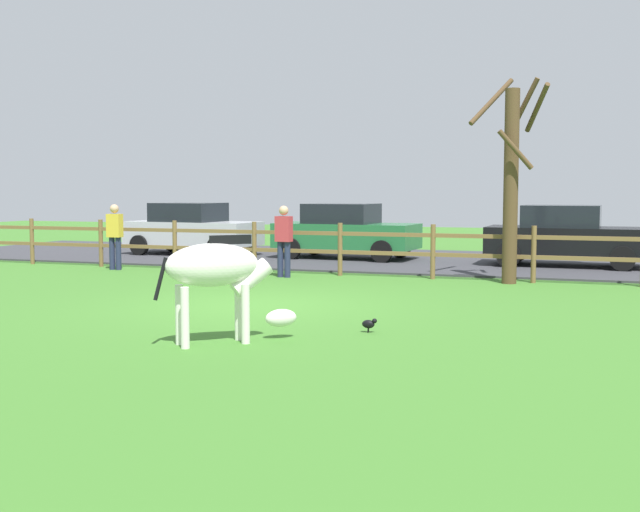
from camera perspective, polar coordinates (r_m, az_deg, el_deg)
The scene contains 11 objects.
ground_plane at distance 13.92m, azimuth -4.72°, elevation -3.50°, with size 60.00×60.00×0.00m, color #3D7528.
parking_asphalt at distance 22.66m, azimuth 4.97°, elevation -0.25°, with size 28.00×7.40×0.05m, color #38383D.
paddock_fence at distance 18.51m, azimuth 1.45°, elevation 0.76°, with size 21.98×0.11×1.23m.
bare_tree at distance 17.41m, azimuth 13.57°, elevation 5.54°, with size 1.70×1.41×4.45m.
zebra at distance 10.35m, azimuth -7.29°, elevation -1.21°, with size 1.53×1.47×1.41m.
crow_on_grass at distance 11.19m, azimuth 3.54°, elevation -4.87°, with size 0.21×0.10×0.20m.
parked_car_black at distance 21.30m, azimuth 17.20°, elevation 1.44°, with size 4.04×1.97×1.56m.
parked_car_silver at distance 24.32m, azimuth -9.17°, elevation 1.98°, with size 4.13×2.14×1.56m.
parked_car_green at distance 22.66m, azimuth 1.81°, elevation 1.84°, with size 4.10×2.08×1.56m.
visitor_left_of_tree at distance 18.16m, azimuth -2.61°, elevation 1.31°, with size 0.38×0.25×1.64m.
visitor_right_of_tree at distance 20.52m, azimuth -14.50°, elevation 1.56°, with size 0.37×0.23×1.64m.
Camera 1 is at (5.67, -12.56, 1.99)m, focal length 44.63 mm.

